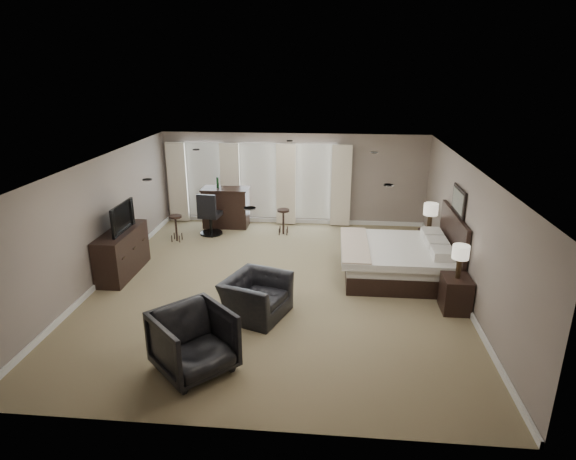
# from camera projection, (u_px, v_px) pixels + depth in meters

# --- Properties ---
(room) EXTENTS (7.60, 8.60, 2.64)m
(room) POSITION_uv_depth(u_px,v_px,m) (276.00, 227.00, 9.72)
(room) COLOR #807151
(room) RESTS_ON ground
(window_bay) EXTENTS (5.25, 0.20, 2.30)m
(window_bay) POSITION_uv_depth(u_px,v_px,m) (258.00, 183.00, 13.71)
(window_bay) COLOR silver
(window_bay) RESTS_ON room
(bed) EXTENTS (2.31, 2.21, 1.47)m
(bed) POSITION_uv_depth(u_px,v_px,m) (399.00, 245.00, 10.33)
(bed) COLOR silver
(bed) RESTS_ON ground
(nightstand_near) EXTENTS (0.50, 0.62, 0.67)m
(nightstand_near) POSITION_uv_depth(u_px,v_px,m) (455.00, 294.00, 9.02)
(nightstand_near) COLOR black
(nightstand_near) RESTS_ON ground
(nightstand_far) EXTENTS (0.42, 0.52, 0.56)m
(nightstand_far) POSITION_uv_depth(u_px,v_px,m) (427.00, 242.00, 11.76)
(nightstand_far) COLOR black
(nightstand_far) RESTS_ON ground
(lamp_near) EXTENTS (0.31, 0.31, 0.64)m
(lamp_near) POSITION_uv_depth(u_px,v_px,m) (460.00, 262.00, 8.81)
(lamp_near) COLOR beige
(lamp_near) RESTS_ON nightstand_near
(lamp_far) EXTENTS (0.34, 0.34, 0.71)m
(lamp_far) POSITION_uv_depth(u_px,v_px,m) (430.00, 218.00, 11.56)
(lamp_far) COLOR beige
(lamp_far) RESTS_ON nightstand_far
(wall_art) EXTENTS (0.04, 0.96, 0.56)m
(wall_art) POSITION_uv_depth(u_px,v_px,m) (458.00, 201.00, 9.90)
(wall_art) COLOR slate
(wall_art) RESTS_ON room
(dresser) EXTENTS (0.56, 1.73, 1.00)m
(dresser) POSITION_uv_depth(u_px,v_px,m) (122.00, 253.00, 10.55)
(dresser) COLOR black
(dresser) RESTS_ON ground
(tv) EXTENTS (0.62, 1.07, 0.14)m
(tv) POSITION_uv_depth(u_px,v_px,m) (119.00, 228.00, 10.36)
(tv) COLOR black
(tv) RESTS_ON dresser
(armchair_near) EXTENTS (1.11, 1.35, 1.01)m
(armchair_near) POSITION_uv_depth(u_px,v_px,m) (256.00, 290.00, 8.79)
(armchair_near) COLOR black
(armchair_near) RESTS_ON ground
(armchair_far) EXTENTS (1.44, 1.44, 1.08)m
(armchair_far) POSITION_uv_depth(u_px,v_px,m) (193.00, 339.00, 7.17)
(armchair_far) COLOR black
(armchair_far) RESTS_ON ground
(bar_counter) EXTENTS (1.30, 0.68, 1.13)m
(bar_counter) POSITION_uv_depth(u_px,v_px,m) (226.00, 207.00, 13.64)
(bar_counter) COLOR black
(bar_counter) RESTS_ON ground
(bar_stool_left) EXTENTS (0.41, 0.41, 0.70)m
(bar_stool_left) POSITION_uv_depth(u_px,v_px,m) (176.00, 228.00, 12.57)
(bar_stool_left) COLOR black
(bar_stool_left) RESTS_ON ground
(bar_stool_right) EXTENTS (0.44, 0.44, 0.70)m
(bar_stool_right) POSITION_uv_depth(u_px,v_px,m) (283.00, 222.00, 13.08)
(bar_stool_right) COLOR black
(bar_stool_right) RESTS_ON ground
(desk_chair) EXTENTS (0.66, 0.66, 1.19)m
(desk_chair) POSITION_uv_depth(u_px,v_px,m) (210.00, 213.00, 12.99)
(desk_chair) COLOR black
(desk_chair) RESTS_ON ground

